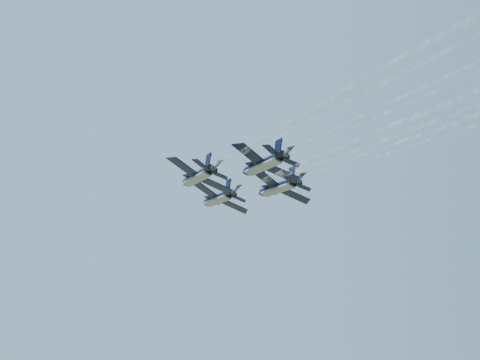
{
  "coord_description": "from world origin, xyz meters",
  "views": [
    {
      "loc": [
        -3.05,
        -94.32,
        70.37
      ],
      "look_at": [
        1.39,
        5.06,
        106.58
      ],
      "focal_mm": 40.0,
      "sensor_mm": 36.0,
      "label": 1
    }
  ],
  "objects_px": {
    "jet_lead": "(218,199)",
    "jet_slot": "(263,165)",
    "jet_left": "(197,177)",
    "jet_right": "(278,188)"
  },
  "relations": [
    {
      "from": "jet_slot",
      "to": "jet_left",
      "type": "bearing_deg",
      "value": 127.82
    },
    {
      "from": "jet_right",
      "to": "jet_slot",
      "type": "relative_size",
      "value": 1.0
    },
    {
      "from": "jet_slot",
      "to": "jet_right",
      "type": "bearing_deg",
      "value": 49.69
    },
    {
      "from": "jet_left",
      "to": "jet_right",
      "type": "xyz_separation_m",
      "value": [
        15.9,
        5.67,
        0.0
      ]
    },
    {
      "from": "jet_lead",
      "to": "jet_right",
      "type": "distance_m",
      "value": 14.18
    },
    {
      "from": "jet_left",
      "to": "jet_right",
      "type": "distance_m",
      "value": 16.88
    },
    {
      "from": "jet_lead",
      "to": "jet_slot",
      "type": "xyz_separation_m",
      "value": [
        7.96,
        -20.06,
        0.0
      ]
    },
    {
      "from": "jet_left",
      "to": "jet_slot",
      "type": "relative_size",
      "value": 1.0
    },
    {
      "from": "jet_lead",
      "to": "jet_slot",
      "type": "distance_m",
      "value": 21.58
    },
    {
      "from": "jet_lead",
      "to": "jet_slot",
      "type": "height_order",
      "value": "same"
    }
  ]
}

